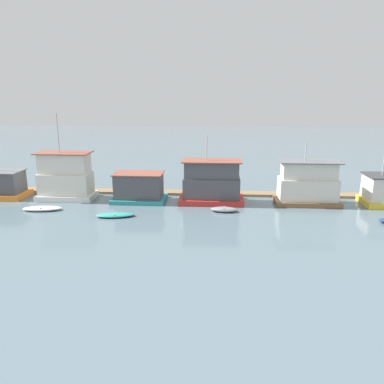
# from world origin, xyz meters

# --- Properties ---
(ground_plane) EXTENTS (200.00, 200.00, 0.00)m
(ground_plane) POSITION_xyz_m (0.00, 0.00, 0.00)
(ground_plane) COLOR slate
(dock_walkway) EXTENTS (59.60, 1.83, 0.30)m
(dock_walkway) POSITION_xyz_m (0.00, 3.37, 0.15)
(dock_walkway) COLOR #846B4C
(dock_walkway) RESTS_ON ground_plane
(houseboat_orange) EXTENTS (6.12, 3.91, 6.83)m
(houseboat_orange) POSITION_xyz_m (-23.06, 0.46, 1.50)
(houseboat_orange) COLOR orange
(houseboat_orange) RESTS_ON ground_plane
(houseboat_white) EXTENTS (6.50, 3.53, 9.92)m
(houseboat_white) POSITION_xyz_m (-14.84, 0.26, 2.54)
(houseboat_white) COLOR white
(houseboat_white) RESTS_ON ground_plane
(houseboat_teal) EXTENTS (6.11, 3.90, 3.31)m
(houseboat_teal) POSITION_xyz_m (-6.15, -0.12, 1.57)
(houseboat_teal) COLOR teal
(houseboat_teal) RESTS_ON ground_plane
(houseboat_red) EXTENTS (7.25, 3.83, 7.70)m
(houseboat_red) POSITION_xyz_m (2.14, -0.06, 2.22)
(houseboat_red) COLOR red
(houseboat_red) RESTS_ON ground_plane
(houseboat_brown) EXTENTS (7.04, 3.60, 6.94)m
(houseboat_brown) POSITION_xyz_m (12.82, 0.04, 2.22)
(houseboat_brown) COLOR brown
(houseboat_brown) RESTS_ON ground_plane
(dinghy_white) EXTENTS (4.25, 1.90, 0.44)m
(dinghy_white) POSITION_xyz_m (-15.67, -4.44, 0.22)
(dinghy_white) COLOR white
(dinghy_white) RESTS_ON ground_plane
(dinghy_teal) EXTENTS (4.03, 2.01, 0.40)m
(dinghy_teal) POSITION_xyz_m (-7.40, -5.98, 0.20)
(dinghy_teal) COLOR teal
(dinghy_teal) RESTS_ON ground_plane
(dinghy_grey) EXTENTS (2.86, 1.32, 0.52)m
(dinghy_grey) POSITION_xyz_m (3.55, -3.58, 0.26)
(dinghy_grey) COLOR gray
(dinghy_grey) RESTS_ON ground_plane
(mooring_post_far_left) EXTENTS (0.28, 0.28, 2.03)m
(mooring_post_far_left) POSITION_xyz_m (-5.78, 2.20, 1.02)
(mooring_post_far_left) COLOR #846B4C
(mooring_post_far_left) RESTS_ON ground_plane
(mooring_post_far_right) EXTENTS (0.25, 0.25, 1.98)m
(mooring_post_far_right) POSITION_xyz_m (14.40, 2.20, 0.99)
(mooring_post_far_right) COLOR brown
(mooring_post_far_right) RESTS_ON ground_plane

